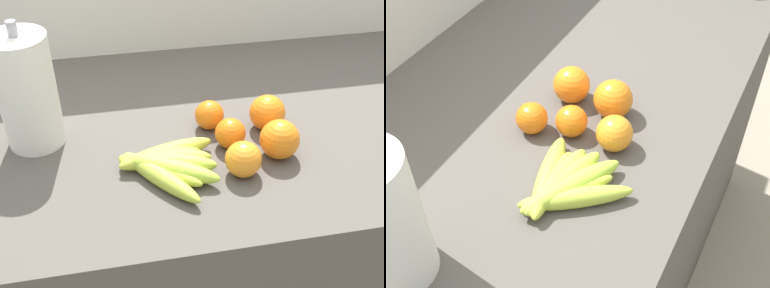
# 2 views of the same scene
# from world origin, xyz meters

# --- Properties ---
(counter) EXTENTS (1.88, 0.75, 0.88)m
(counter) POSITION_xyz_m (0.00, 0.00, 0.44)
(counter) COLOR #514C47
(counter) RESTS_ON ground
(wall_back) EXTENTS (2.28, 0.06, 1.30)m
(wall_back) POSITION_xyz_m (0.00, 0.41, 0.65)
(wall_back) COLOR silver
(wall_back) RESTS_ON ground
(banana_bunch) EXTENTS (0.21, 0.21, 0.04)m
(banana_bunch) POSITION_xyz_m (-0.09, -0.16, 0.90)
(banana_bunch) COLOR #ADC53F
(banana_bunch) RESTS_ON counter
(orange_front) EXTENTS (0.07, 0.07, 0.07)m
(orange_front) POSITION_xyz_m (0.06, -0.10, 0.91)
(orange_front) COLOR orange
(orange_front) RESTS_ON counter
(orange_back_left) EXTENTS (0.08, 0.08, 0.08)m
(orange_back_left) POSITION_xyz_m (0.15, -0.05, 0.92)
(orange_back_left) COLOR orange
(orange_back_left) RESTS_ON counter
(orange_back_right) EXTENTS (0.08, 0.08, 0.08)m
(orange_back_right) POSITION_xyz_m (0.15, -0.15, 0.92)
(orange_back_right) COLOR orange
(orange_back_right) RESTS_ON counter
(orange_far_right) EXTENTS (0.07, 0.07, 0.07)m
(orange_far_right) POSITION_xyz_m (0.03, -0.02, 0.91)
(orange_far_right) COLOR orange
(orange_far_right) RESTS_ON counter
(orange_center) EXTENTS (0.07, 0.07, 0.07)m
(orange_center) POSITION_xyz_m (0.06, -0.19, 0.91)
(orange_center) COLOR orange
(orange_center) RESTS_ON counter
(paper_towel_roll) EXTENTS (0.12, 0.12, 0.28)m
(paper_towel_roll) POSITION_xyz_m (-0.35, 0.00, 1.00)
(paper_towel_roll) COLOR white
(paper_towel_roll) RESTS_ON counter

